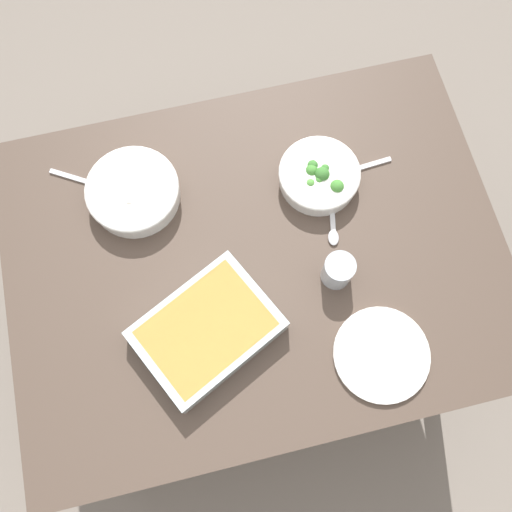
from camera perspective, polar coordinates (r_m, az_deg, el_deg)
The scene contains 10 objects.
ground_plane at distance 2.02m, azimuth 0.00°, elevation -6.20°, with size 6.00×6.00×0.00m, color slate.
dining_table at distance 1.39m, azimuth 0.00°, elevation -1.10°, with size 1.20×0.90×0.74m.
stew_bowl at distance 1.36m, azimuth -12.79°, elevation 6.60°, with size 0.23×0.23×0.06m.
broccoli_bowl at distance 1.35m, azimuth 6.66°, elevation 8.38°, with size 0.20×0.20×0.07m.
baking_dish at distance 1.23m, azimuth -5.19°, elevation -7.77°, with size 0.37×0.33×0.06m.
drink_cup at distance 1.27m, azimuth 8.60°, elevation -1.57°, with size 0.07×0.07×0.08m.
side_plate at distance 1.28m, azimuth 13.08°, elevation -10.08°, with size 0.22×0.22×0.01m, color silver.
spoon_by_stew at distance 1.43m, azimuth -16.94°, elevation 7.37°, with size 0.16×0.11×0.01m.
spoon_by_broccoli at distance 1.40m, azimuth 9.78°, elevation 8.83°, with size 0.18×0.03×0.01m.
spoon_spare at distance 1.34m, azimuth 8.09°, elevation 3.51°, with size 0.06×0.17×0.01m.
Camera 1 is at (0.09, 0.37, 1.98)m, focal length 37.96 mm.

